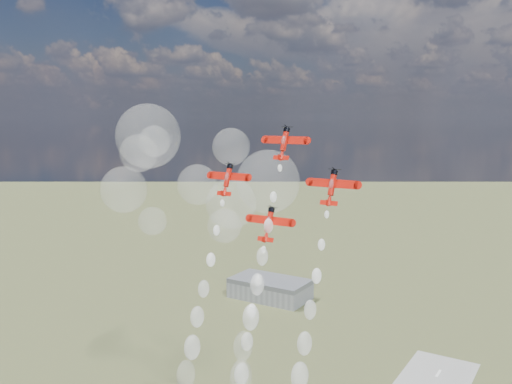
{
  "coord_description": "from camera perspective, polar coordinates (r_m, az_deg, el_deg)",
  "views": [
    {
      "loc": [
        53.33,
        -116.07,
        117.7
      ],
      "look_at": [
        -17.86,
        -1.61,
        99.14
      ],
      "focal_mm": 38.0,
      "sensor_mm": 36.0,
      "label": 1
    }
  ],
  "objects": [
    {
      "name": "hangar",
      "position": [
        360.64,
        1.48,
        -10.12
      ],
      "size": [
        50.0,
        28.0,
        13.0
      ],
      "color": "gray",
      "rests_on": "ground"
    },
    {
      "name": "plane_lead",
      "position": [
        135.02,
        2.99,
        5.2
      ],
      "size": [
        12.11,
        5.45,
        8.28
      ],
      "rotation": [
        1.2,
        0.0,
        0.0
      ],
      "color": "red",
      "rests_on": "ground"
    },
    {
      "name": "plane_left",
      "position": [
        140.39,
        -3.03,
        1.38
      ],
      "size": [
        12.11,
        5.45,
        8.28
      ],
      "rotation": [
        1.2,
        0.0,
        0.0
      ],
      "color": "red",
      "rests_on": "ground"
    },
    {
      "name": "plane_right",
      "position": [
        126.02,
        7.99,
        0.57
      ],
      "size": [
        12.11,
        5.45,
        8.28
      ],
      "rotation": [
        1.2,
        0.0,
        0.0
      ],
      "color": "red",
      "rests_on": "ground"
    },
    {
      "name": "plane_slot",
      "position": [
        130.92,
        1.36,
        -3.33
      ],
      "size": [
        12.11,
        5.45,
        8.28
      ],
      "rotation": [
        1.2,
        0.0,
        0.0
      ],
      "color": "red",
      "rests_on": "ground"
    },
    {
      "name": "smoke_trail_lead",
      "position": [
        130.82,
        -1.4,
        -17.13
      ],
      "size": [
        5.14,
        24.34,
        57.2
      ],
      "color": "white",
      "rests_on": "plane_lead"
    },
    {
      "name": "drifted_smoke_cloud",
      "position": [
        182.22,
        -6.62,
        2.22
      ],
      "size": [
        64.86,
        41.32,
        47.67
      ],
      "color": "white",
      "rests_on": "ground"
    }
  ]
}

